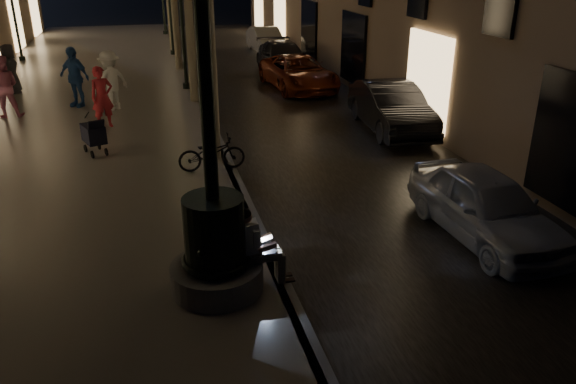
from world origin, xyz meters
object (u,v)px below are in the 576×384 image
object	(u,v)px
seated_man_laptop	(256,244)
pedestrian_blue	(74,77)
car_fifth	(266,40)
pedestrian_white	(111,81)
car_front	(486,206)
pedestrian_dark	(10,69)
lamp_curb_b	(181,4)
stroller	(94,134)
lamp_curb_a	(207,32)
pedestrian_red	(102,97)
car_third	(298,73)
bicycle	(212,153)
fountain_lamppost	(214,229)
pedestrian_pink	(3,87)
car_second	(391,107)
car_rear	(283,58)

from	to	relation	value
seated_man_laptop	pedestrian_blue	world-z (taller)	pedestrian_blue
car_fifth	pedestrian_white	xyz separation A→B (m)	(-7.54, -11.37, 0.50)
car_front	pedestrian_dark	xyz separation A→B (m)	(-10.56, 13.94, 0.44)
lamp_curb_b	stroller	world-z (taller)	lamp_curb_b
lamp_curb_a	lamp_curb_b	size ratio (longest dim) A/B	1.00
pedestrian_red	pedestrian_dark	bearing A→B (deg)	103.34
car_third	pedestrian_dark	bearing A→B (deg)	169.82
stroller	bicycle	size ratio (longest dim) A/B	0.68
lamp_curb_a	pedestrian_white	world-z (taller)	lamp_curb_a
pedestrian_blue	car_third	bearing A→B (deg)	48.64
pedestrian_red	pedestrian_dark	size ratio (longest dim) A/B	1.01
fountain_lamppost	pedestrian_pink	world-z (taller)	fountain_lamppost
pedestrian_red	car_third	bearing A→B (deg)	12.02
seated_man_laptop	pedestrian_dark	xyz separation A→B (m)	(-6.09, 14.79, 0.19)
fountain_lamppost	car_front	distance (m)	5.19
car_fifth	bicycle	world-z (taller)	car_fifth
car_front	pedestrian_blue	size ratio (longest dim) A/B	1.91
seated_man_laptop	pedestrian_red	distance (m)	9.80
seated_man_laptop	pedestrian_white	xyz separation A→B (m)	(-2.48, 11.47, 0.26)
seated_man_laptop	bicycle	size ratio (longest dim) A/B	0.82
car_front	car_third	world-z (taller)	same
car_third	lamp_curb_a	bearing A→B (deg)	-123.44
fountain_lamppost	stroller	size ratio (longest dim) A/B	4.90
fountain_lamppost	bicycle	size ratio (longest dim) A/B	3.33
car_second	pedestrian_white	bearing A→B (deg)	159.12
pedestrian_pink	pedestrian_blue	xyz separation A→B (m)	(1.98, 0.88, 0.03)
car_front	pedestrian_white	xyz separation A→B (m)	(-6.95, 10.61, 0.51)
seated_man_laptop	pedestrian_pink	xyz separation A→B (m)	(-5.63, 11.32, 0.26)
car_third	pedestrian_dark	world-z (taller)	pedestrian_dark
car_front	car_fifth	world-z (taller)	car_fifth
seated_man_laptop	car_second	xyz separation A→B (m)	(5.59, 7.64, -0.18)
car_second	car_fifth	bearing A→B (deg)	96.52
car_fifth	lamp_curb_b	bearing A→B (deg)	-121.93
lamp_curb_b	pedestrian_red	xyz separation A→B (m)	(-2.74, -4.57, -2.15)
lamp_curb_a	bicycle	distance (m)	2.78
seated_man_laptop	lamp_curb_a	distance (m)	6.44
pedestrian_pink	pedestrian_blue	bearing A→B (deg)	-158.13
pedestrian_red	pedestrian_dark	distance (m)	6.37
fountain_lamppost	car_fifth	size ratio (longest dim) A/B	1.34
lamp_curb_a	pedestrian_white	xyz separation A→B (m)	(-2.57, 5.47, -2.09)
pedestrian_red	car_front	bearing A→B (deg)	-69.57
seated_man_laptop	lamp_curb_a	world-z (taller)	lamp_curb_a
fountain_lamppost	pedestrian_blue	bearing A→B (deg)	103.99
fountain_lamppost	lamp_curb_b	distance (m)	14.16
car_second	pedestrian_red	distance (m)	8.44
pedestrian_pink	fountain_lamppost	bearing A→B (deg)	111.83
seated_man_laptop	car_front	distance (m)	4.56
seated_man_laptop	lamp_curb_b	xyz separation A→B (m)	(0.09, 14.00, 2.35)
car_third	car_rear	world-z (taller)	car_rear
pedestrian_white	seated_man_laptop	bearing A→B (deg)	67.12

